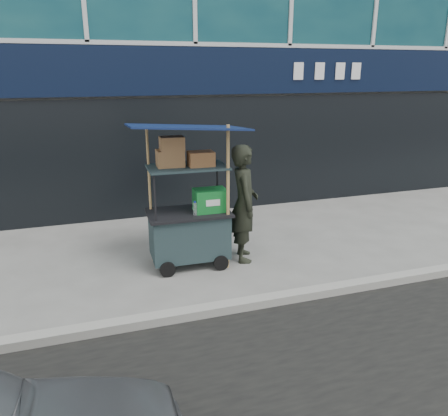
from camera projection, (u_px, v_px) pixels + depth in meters
name	position (u px, v px, depth m)	size (l,w,h in m)	color
ground	(271.00, 296.00, 5.91)	(80.00, 80.00, 0.00)	slate
curb	(277.00, 299.00, 5.71)	(80.00, 0.18, 0.12)	#98988F
vendor_cart	(190.00, 217.00, 6.66)	(1.68, 1.21, 2.24)	#1C2F30
vendor_man	(244.00, 204.00, 6.82)	(0.68, 0.44, 1.86)	black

